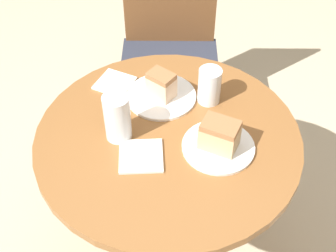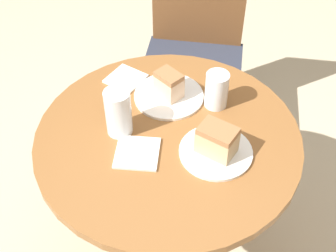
{
  "view_description": "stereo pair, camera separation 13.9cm",
  "coord_description": "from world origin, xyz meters",
  "px_view_note": "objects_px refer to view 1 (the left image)",
  "views": [
    {
      "loc": [
        0.08,
        -0.98,
        1.76
      ],
      "look_at": [
        0.0,
        0.0,
        0.77
      ],
      "focal_mm": 50.0,
      "sensor_mm": 36.0,
      "label": 1
    },
    {
      "loc": [
        0.21,
        -0.96,
        1.76
      ],
      "look_at": [
        0.0,
        0.0,
        0.77
      ],
      "focal_mm": 50.0,
      "sensor_mm": 36.0,
      "label": 2
    }
  ],
  "objects_px": {
    "chair": "(170,49)",
    "cake_slice_near": "(161,85)",
    "glass_water": "(118,119)",
    "glass_lemonade": "(209,88)",
    "plate_far": "(218,147)",
    "plate_near": "(161,96)",
    "cake_slice_far": "(220,135)"
  },
  "relations": [
    {
      "from": "chair",
      "to": "cake_slice_near",
      "type": "xyz_separation_m",
      "value": [
        0.02,
        -0.61,
        0.31
      ]
    },
    {
      "from": "glass_water",
      "to": "glass_lemonade",
      "type": "bearing_deg",
      "value": 34.32
    },
    {
      "from": "cake_slice_near",
      "to": "chair",
      "type": "bearing_deg",
      "value": 91.7
    },
    {
      "from": "glass_lemonade",
      "to": "plate_far",
      "type": "bearing_deg",
      "value": -81.12
    },
    {
      "from": "plate_near",
      "to": "cake_slice_near",
      "type": "bearing_deg",
      "value": 0.0
    },
    {
      "from": "plate_near",
      "to": "glass_water",
      "type": "xyz_separation_m",
      "value": [
        -0.11,
        -0.18,
        0.07
      ]
    },
    {
      "from": "chair",
      "to": "cake_slice_near",
      "type": "bearing_deg",
      "value": -92.21
    },
    {
      "from": "glass_water",
      "to": "cake_slice_near",
      "type": "bearing_deg",
      "value": 58.45
    },
    {
      "from": "plate_far",
      "to": "plate_near",
      "type": "bearing_deg",
      "value": 131.82
    },
    {
      "from": "chair",
      "to": "plate_far",
      "type": "distance_m",
      "value": 0.89
    },
    {
      "from": "chair",
      "to": "plate_near",
      "type": "xyz_separation_m",
      "value": [
        0.02,
        -0.61,
        0.26
      ]
    },
    {
      "from": "cake_slice_far",
      "to": "glass_water",
      "type": "relative_size",
      "value": 0.83
    },
    {
      "from": "plate_far",
      "to": "glass_water",
      "type": "height_order",
      "value": "glass_water"
    },
    {
      "from": "glass_lemonade",
      "to": "glass_water",
      "type": "bearing_deg",
      "value": -145.68
    },
    {
      "from": "chair",
      "to": "glass_water",
      "type": "distance_m",
      "value": 0.87
    },
    {
      "from": "plate_far",
      "to": "glass_lemonade",
      "type": "distance_m",
      "value": 0.22
    },
    {
      "from": "chair",
      "to": "plate_far",
      "type": "relative_size",
      "value": 4.22
    },
    {
      "from": "cake_slice_far",
      "to": "cake_slice_near",
      "type": "bearing_deg",
      "value": 131.82
    },
    {
      "from": "plate_near",
      "to": "glass_lemonade",
      "type": "bearing_deg",
      "value": -0.14
    },
    {
      "from": "plate_near",
      "to": "cake_slice_near",
      "type": "height_order",
      "value": "cake_slice_near"
    },
    {
      "from": "cake_slice_far",
      "to": "glass_water",
      "type": "distance_m",
      "value": 0.3
    },
    {
      "from": "glass_water",
      "to": "plate_near",
      "type": "bearing_deg",
      "value": 58.45
    },
    {
      "from": "cake_slice_far",
      "to": "glass_water",
      "type": "xyz_separation_m",
      "value": [
        -0.3,
        0.03,
        0.01
      ]
    },
    {
      "from": "glass_lemonade",
      "to": "glass_water",
      "type": "distance_m",
      "value": 0.32
    },
    {
      "from": "cake_slice_far",
      "to": "plate_far",
      "type": "bearing_deg",
      "value": 90.0
    },
    {
      "from": "glass_water",
      "to": "chair",
      "type": "bearing_deg",
      "value": 83.26
    },
    {
      "from": "chair",
      "to": "glass_water",
      "type": "relative_size",
      "value": 5.93
    },
    {
      "from": "plate_far",
      "to": "glass_lemonade",
      "type": "bearing_deg",
      "value": 98.88
    },
    {
      "from": "chair",
      "to": "plate_far",
      "type": "xyz_separation_m",
      "value": [
        0.21,
        -0.82,
        0.26
      ]
    },
    {
      "from": "chair",
      "to": "plate_near",
      "type": "height_order",
      "value": "chair"
    },
    {
      "from": "plate_near",
      "to": "plate_far",
      "type": "height_order",
      "value": "same"
    },
    {
      "from": "glass_lemonade",
      "to": "glass_water",
      "type": "relative_size",
      "value": 0.79
    }
  ]
}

